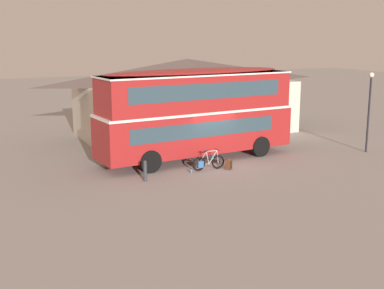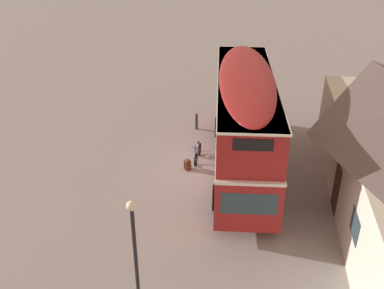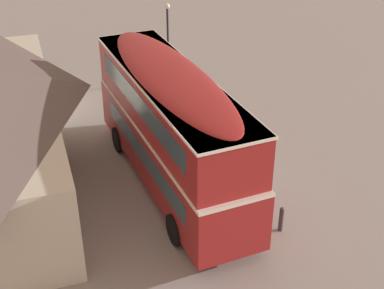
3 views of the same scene
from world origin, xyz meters
The scene contains 7 objects.
ground_plane centered at (0.00, 0.00, 0.00)m, with size 120.00×120.00×0.00m, color gray.
double_decker_bus centered at (-0.35, 1.27, 2.65)m, with size 10.86×3.39×4.79m.
touring_bicycle centered at (-0.86, -0.92, 0.37)m, with size 1.72×0.46×0.99m.
backpack_on_ground centered at (0.12, -1.28, 0.28)m, with size 0.38×0.37×0.55m.
water_bottle_blue_sports centered at (-1.83, -1.11, 0.10)m, with size 0.07×0.07×0.22m.
street_lamp centered at (9.00, -1.35, 2.77)m, with size 0.28×0.28×4.46m.
kerb_bollard centered at (-4.30, -1.45, 0.50)m, with size 0.16×0.16×0.97m.
Camera 3 is at (-17.24, 6.13, 11.97)m, focal length 50.34 mm.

